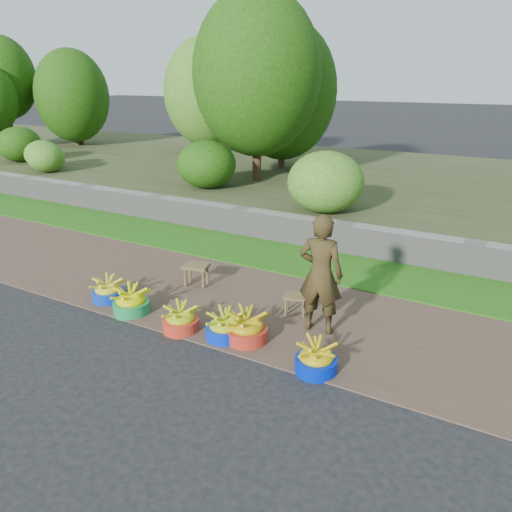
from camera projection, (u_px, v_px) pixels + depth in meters
The scene contains 15 objects.
ground_plane at pixel (221, 351), 5.93m from camera, with size 120.00×120.00×0.00m, color black.
dirt_shoulder at pixel (271, 310), 6.95m from camera, with size 80.00×2.50×0.02m, color #4C392D.
grass_verge at pixel (326, 265), 8.57m from camera, with size 80.00×1.50×0.04m, color #256113.
retaining_wall at pixel (344, 238), 9.18m from camera, with size 80.00×0.35×0.55m, color gray.
earth_bank at pixel (409, 189), 13.18m from camera, with size 80.00×10.00×0.50m, color #3B4323.
vegetation at pixel (407, 91), 11.91m from camera, with size 32.22×8.21×4.62m.
basin_a at pixel (108, 291), 7.21m from camera, with size 0.47×0.47×0.35m.
basin_b at pixel (131, 302), 6.82m from camera, with size 0.50×0.50×0.37m.
basin_c at pixel (181, 320), 6.36m from camera, with size 0.46×0.46×0.35m.
basin_d at pixel (225, 327), 6.16m from camera, with size 0.48×0.48×0.36m.
basin_e at pixel (246, 329), 6.09m from camera, with size 0.52×0.52×0.39m.
basin_f at pixel (316, 359), 5.47m from camera, with size 0.47×0.47×0.35m.
stool_left at pixel (196, 269), 7.68m from camera, with size 0.44×0.38×0.33m.
stool_right at pixel (295, 299), 6.75m from camera, with size 0.37×0.33×0.27m.
vendor_woman at pixel (321, 274), 6.13m from camera, with size 0.56×0.37×1.53m, color black.
Camera 1 is at (2.94, -4.29, 3.09)m, focal length 35.00 mm.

